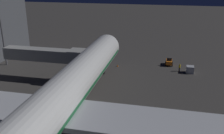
{
  "coord_description": "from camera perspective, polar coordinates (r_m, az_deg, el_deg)",
  "views": [
    {
      "loc": [
        -13.72,
        37.79,
        21.52
      ],
      "look_at": [
        -3.0,
        -10.42,
        3.5
      ],
      "focal_mm": 40.81,
      "sensor_mm": 36.0,
      "label": 1
    }
  ],
  "objects": [
    {
      "name": "baggage_container_far_row",
      "position": [
        61.57,
        17.06,
        -0.53
      ],
      "size": [
        1.7,
        1.68,
        1.61
      ],
      "primitive_type": "cube",
      "color": "#B7BABF",
      "rests_on": "ground_plane"
    },
    {
      "name": "traffic_cone_nose_port",
      "position": [
        63.03,
        1.26,
        0.34
      ],
      "size": [
        0.36,
        0.36,
        0.55
      ],
      "primitive_type": "cone",
      "color": "orange",
      "rests_on": "ground_plane"
    },
    {
      "name": "ground_plane",
      "position": [
        45.6,
        -6.6,
        -8.26
      ],
      "size": [
        320.0,
        320.0,
        0.0
      ],
      "primitive_type": "plane",
      "color": "#383533"
    },
    {
      "name": "jet_bridge",
      "position": [
        55.16,
        -13.53,
        2.57
      ],
      "size": [
        18.08,
        3.4,
        7.02
      ],
      "color": "#9E9E99",
      "rests_on": "ground_plane"
    },
    {
      "name": "traffic_cone_nose_starboard",
      "position": [
        63.98,
        -2.6,
        0.63
      ],
      "size": [
        0.36,
        0.36,
        0.55
      ],
      "primitive_type": "cone",
      "color": "orange",
      "rests_on": "ground_plane"
    },
    {
      "name": "pushback_tug",
      "position": [
        65.53,
        12.65,
        1.09
      ],
      "size": [
        1.86,
        2.79,
        1.95
      ],
      "color": "orange",
      "rests_on": "ground_plane"
    },
    {
      "name": "airliner_at_gate",
      "position": [
        34.9,
        -12.32,
        -8.01
      ],
      "size": [
        56.89,
        63.12,
        18.48
      ],
      "color": "silver",
      "rests_on": "ground_plane"
    },
    {
      "name": "ground_crew_marshaller_fwd",
      "position": [
        61.83,
        14.89,
        -0.04
      ],
      "size": [
        0.4,
        0.4,
        1.82
      ],
      "color": "black",
      "rests_on": "ground_plane"
    },
    {
      "name": "apron_floodlight_mast",
      "position": [
        67.36,
        -23.6,
        8.44
      ],
      "size": [
        2.9,
        0.5,
        16.91
      ],
      "color": "#59595E",
      "rests_on": "ground_plane"
    }
  ]
}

